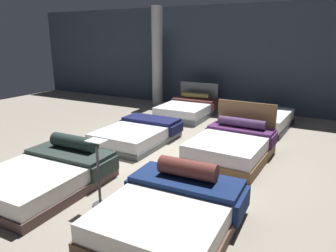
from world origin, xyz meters
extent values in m
cube|color=gray|center=(0.00, 0.00, -0.01)|extent=(18.00, 18.00, 0.02)
cube|color=#333D4C|center=(0.00, 4.92, 1.75)|extent=(18.00, 0.06, 3.50)
cube|color=#4F3834|center=(-1.17, -2.49, 0.08)|extent=(1.62, 2.12, 0.15)
cube|color=white|center=(-1.17, -2.49, 0.28)|extent=(1.56, 2.06, 0.25)
cube|color=#2B3733|center=(-1.19, -1.83, 0.43)|extent=(1.57, 0.74, 0.07)
cube|color=#2B3733|center=(-1.98, -1.85, 0.27)|extent=(0.08, 0.70, 0.26)
cube|color=#2B3733|center=(-0.40, -1.81, 0.27)|extent=(0.08, 0.70, 0.26)
cylinder|color=#243430|center=(-1.19, -1.70, 0.59)|extent=(0.96, 0.28, 0.26)
cube|color=brown|center=(1.21, -2.51, 0.09)|extent=(1.66, 1.98, 0.18)
cube|color=silver|center=(1.21, -2.51, 0.30)|extent=(1.60, 1.91, 0.24)
cube|color=navy|center=(1.18, -1.92, 0.46)|extent=(1.60, 0.73, 0.08)
cube|color=navy|center=(0.38, -1.95, 0.27)|extent=(0.11, 0.68, 0.30)
cube|color=navy|center=(1.99, -1.89, 0.27)|extent=(0.11, 0.68, 0.30)
cylinder|color=brown|center=(1.18, -1.89, 0.64)|extent=(0.87, 0.29, 0.26)
cube|color=#4F5457|center=(-1.17, 0.27, 0.06)|extent=(1.43, 2.06, 0.13)
cube|color=silver|center=(-1.17, 0.27, 0.25)|extent=(1.37, 2.00, 0.25)
cube|color=#151842|center=(-1.16, 0.94, 0.42)|extent=(1.41, 0.65, 0.08)
cube|color=#151842|center=(-1.89, 0.94, 0.26)|extent=(0.08, 0.64, 0.23)
cube|color=#151842|center=(-0.44, 0.94, 0.26)|extent=(0.08, 0.64, 0.23)
cube|color=brown|center=(1.14, 0.28, 0.11)|extent=(1.49, 1.98, 0.21)
cube|color=silver|center=(1.14, 0.28, 0.34)|extent=(1.43, 1.92, 0.26)
cube|color=brown|center=(1.18, 1.24, 0.52)|extent=(1.34, 0.09, 1.05)
cube|color=#46214D|center=(1.17, 0.94, 0.50)|extent=(1.42, 0.59, 0.06)
cube|color=#46214D|center=(0.46, 0.97, 0.34)|extent=(0.08, 0.54, 0.25)
cube|color=#46214D|center=(1.88, 0.92, 0.34)|extent=(0.08, 0.54, 0.25)
cylinder|color=#4D335B|center=(1.17, 0.95, 0.63)|extent=(1.05, 0.24, 0.20)
cube|color=#52595F|center=(-1.19, 3.13, 0.09)|extent=(1.48, 2.01, 0.17)
cube|color=white|center=(-1.19, 3.13, 0.29)|extent=(1.41, 1.95, 0.23)
cube|color=#52595F|center=(-1.21, 4.12, 0.48)|extent=(1.36, 0.06, 0.97)
cube|color=brown|center=(-1.20, 3.80, 0.44)|extent=(1.44, 0.60, 0.07)
cube|color=brown|center=(-1.93, 3.79, 0.30)|extent=(0.08, 0.58, 0.21)
cube|color=brown|center=(-0.47, 3.81, 0.30)|extent=(0.08, 0.58, 0.21)
cylinder|color=olive|center=(-1.20, 3.83, 0.58)|extent=(0.94, 0.19, 0.18)
cube|color=black|center=(1.14, 3.04, 0.06)|extent=(1.57, 2.06, 0.13)
cube|color=white|center=(1.14, 3.04, 0.28)|extent=(1.50, 1.99, 0.30)
cylinder|color=#3F3F44|center=(0.00, -2.44, 0.01)|extent=(0.24, 0.24, 0.02)
cylinder|color=#3F3F44|center=(0.00, -2.44, 0.46)|extent=(0.04, 0.04, 0.93)
cube|color=white|center=(0.00, -2.44, 1.03)|extent=(0.28, 0.20, 0.01)
cylinder|color=silver|center=(-2.99, 4.38, 1.75)|extent=(0.39, 0.39, 3.50)
camera|label=1|loc=(2.91, -5.66, 2.45)|focal=33.52mm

